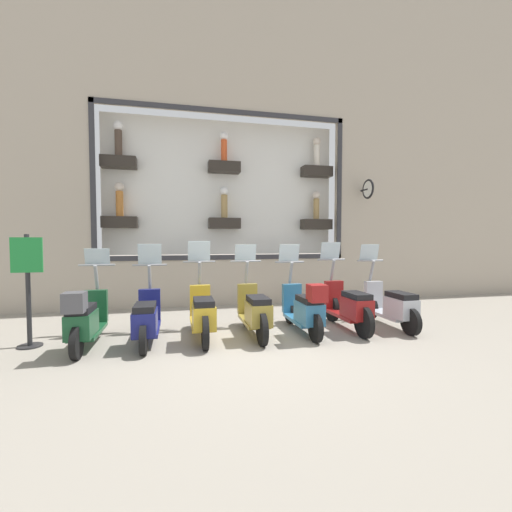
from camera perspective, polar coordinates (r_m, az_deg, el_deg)
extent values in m
plane|color=gray|center=(5.69, -0.04, -14.57)|extent=(120.00, 120.00, 0.00)
cube|color=#ADA08E|center=(9.05, -5.14, -4.26)|extent=(0.40, 6.37, 1.18)
cube|color=#2D2D33|center=(9.34, -5.08, 22.91)|extent=(0.04, 6.37, 0.12)
cube|color=#2D2D33|center=(8.78, -4.97, -0.20)|extent=(0.04, 6.37, 0.12)
cube|color=#2D2D33|center=(9.81, 13.72, 10.79)|extent=(0.04, 0.12, 3.79)
cube|color=#2D2D33|center=(9.00, -25.56, 11.34)|extent=(0.04, 0.12, 3.79)
cube|color=silver|center=(9.43, -5.50, 11.19)|extent=(0.04, 6.13, 3.55)
cube|color=#28231E|center=(9.98, 10.08, 13.66)|extent=(0.36, 0.83, 0.28)
cylinder|color=silver|center=(10.07, 10.10, 16.10)|extent=(0.16, 0.16, 0.59)
sphere|color=beige|center=(10.17, 10.12, 18.31)|extent=(0.21, 0.21, 0.21)
cube|color=#28231E|center=(9.30, -5.34, 14.50)|extent=(0.36, 0.83, 0.28)
cylinder|color=#CC4C23|center=(9.40, -5.35, 17.04)|extent=(0.16, 0.16, 0.57)
sphere|color=white|center=(9.50, -5.36, 19.31)|extent=(0.21, 0.21, 0.21)
cube|color=#28231E|center=(9.33, -21.90, 14.28)|extent=(0.36, 0.83, 0.28)
cylinder|color=#47382D|center=(9.43, -21.95, 17.00)|extent=(0.18, 0.18, 0.64)
sphere|color=white|center=(9.55, -22.00, 19.52)|extent=(0.23, 0.23, 0.23)
cube|color=#28231E|center=(9.81, 10.00, 5.22)|extent=(0.36, 0.83, 0.28)
cylinder|color=#9E7F4C|center=(9.84, 10.02, 7.71)|extent=(0.16, 0.16, 0.58)
sphere|color=beige|center=(9.88, 10.04, 9.97)|extent=(0.21, 0.21, 0.21)
cube|color=#28231E|center=(9.12, -5.29, 5.44)|extent=(0.36, 0.83, 0.28)
cylinder|color=#9E7F4C|center=(9.15, -5.31, 8.21)|extent=(0.17, 0.17, 0.61)
sphere|color=white|center=(9.20, -5.32, 10.77)|extent=(0.22, 0.22, 0.22)
cube|color=#28231E|center=(9.14, -21.73, 5.25)|extent=(0.36, 0.83, 0.28)
cylinder|color=#B26B2D|center=(9.17, -21.79, 8.06)|extent=(0.17, 0.17, 0.62)
sphere|color=beige|center=(9.23, -21.83, 10.69)|extent=(0.23, 0.23, 0.23)
cylinder|color=black|center=(9.98, 17.65, 10.44)|extent=(0.35, 0.05, 0.05)
torus|color=black|center=(9.83, 18.18, 10.55)|extent=(0.53, 0.06, 0.53)
cylinder|color=white|center=(9.83, 18.18, 10.55)|extent=(0.43, 0.03, 0.43)
cylinder|color=black|center=(7.78, 18.48, -8.14)|extent=(0.48, 0.09, 0.48)
cylinder|color=black|center=(6.72, 24.40, -9.97)|extent=(0.48, 0.09, 0.48)
cube|color=#B7BCC6|center=(7.25, 21.22, -9.10)|extent=(1.02, 0.38, 0.06)
cube|color=#B7BCC6|center=(6.90, 23.00, -7.93)|extent=(0.61, 0.35, 0.36)
cube|color=black|center=(6.87, 23.04, -6.05)|extent=(0.58, 0.31, 0.10)
cube|color=#B7BCC6|center=(7.64, 18.95, -6.09)|extent=(0.12, 0.37, 0.56)
cylinder|color=gray|center=(7.64, 18.74, -2.35)|extent=(0.20, 0.06, 0.45)
cylinder|color=gray|center=(7.68, 18.49, -0.72)|extent=(0.04, 0.61, 0.04)
cube|color=silver|center=(7.71, 18.35, 0.59)|extent=(0.09, 0.42, 0.35)
cylinder|color=black|center=(7.33, 12.51, -8.47)|extent=(0.55, 0.09, 0.55)
cylinder|color=black|center=(6.24, 17.55, -10.51)|extent=(0.55, 0.09, 0.55)
cube|color=maroon|center=(6.78, 14.82, -9.53)|extent=(1.02, 0.38, 0.06)
cube|color=maroon|center=(6.42, 16.41, -8.34)|extent=(0.61, 0.35, 0.36)
cube|color=black|center=(6.38, 16.44, -6.31)|extent=(0.58, 0.31, 0.10)
cube|color=maroon|center=(7.20, 12.82, -6.28)|extent=(0.12, 0.37, 0.56)
cylinder|color=gray|center=(7.21, 12.62, -2.32)|extent=(0.20, 0.06, 0.45)
cylinder|color=gray|center=(7.25, 12.41, -0.59)|extent=(0.04, 0.61, 0.04)
cube|color=silver|center=(7.28, 12.29, 0.86)|extent=(0.09, 0.42, 0.36)
cylinder|color=black|center=(7.03, 5.66, -9.22)|extent=(0.47, 0.09, 0.47)
cylinder|color=black|center=(5.83, 9.88, -11.76)|extent=(0.47, 0.09, 0.47)
cube|color=teal|center=(6.43, 7.57, -10.48)|extent=(1.02, 0.39, 0.06)
cube|color=teal|center=(6.04, 8.84, -9.30)|extent=(0.61, 0.35, 0.36)
cube|color=black|center=(6.00, 8.85, -7.15)|extent=(0.58, 0.31, 0.10)
cube|color=teal|center=(6.87, 5.98, -6.97)|extent=(0.12, 0.37, 0.56)
cylinder|color=gray|center=(6.87, 5.82, -2.82)|extent=(0.20, 0.06, 0.45)
cylinder|color=gray|center=(6.92, 5.64, -1.00)|extent=(0.04, 0.60, 0.04)
cube|color=silver|center=(6.95, 5.54, 0.49)|extent=(0.09, 0.42, 0.35)
cube|color=maroon|center=(5.67, 10.12, -6.11)|extent=(0.28, 0.28, 0.28)
cylinder|color=black|center=(6.78, -1.61, -9.40)|extent=(0.54, 0.09, 0.54)
cylinder|color=black|center=(5.57, 1.01, -12.09)|extent=(0.54, 0.09, 0.54)
cube|color=olive|center=(6.17, -0.43, -10.74)|extent=(1.02, 0.39, 0.06)
cube|color=olive|center=(5.77, 0.38, -9.56)|extent=(0.61, 0.35, 0.36)
cube|color=black|center=(5.73, 0.38, -7.31)|extent=(0.58, 0.31, 0.10)
cube|color=olive|center=(6.63, -1.46, -7.06)|extent=(0.12, 0.37, 0.56)
cylinder|color=gray|center=(6.63, -1.58, -2.75)|extent=(0.20, 0.06, 0.45)
cylinder|color=gray|center=(6.68, -1.70, -0.87)|extent=(0.04, 0.61, 0.04)
cube|color=silver|center=(6.72, -1.77, 0.55)|extent=(0.08, 0.42, 0.32)
cylinder|color=black|center=(6.66, -9.34, -9.63)|extent=(0.54, 0.09, 0.54)
cylinder|color=black|center=(5.43, -8.48, -12.48)|extent=(0.54, 0.09, 0.54)
cube|color=gold|center=(6.05, -8.96, -11.03)|extent=(1.02, 0.38, 0.06)
cube|color=gold|center=(5.64, -8.71, -9.86)|extent=(0.61, 0.35, 0.36)
cube|color=black|center=(5.59, -8.72, -7.56)|extent=(0.58, 0.31, 0.10)
cube|color=gold|center=(6.52, -9.31, -7.25)|extent=(0.12, 0.37, 0.56)
cylinder|color=gray|center=(6.52, -9.38, -2.86)|extent=(0.20, 0.06, 0.45)
cylinder|color=gray|center=(6.57, -9.44, -0.95)|extent=(0.04, 0.60, 0.04)
cube|color=silver|center=(6.60, -9.47, 0.78)|extent=(0.10, 0.42, 0.39)
cylinder|color=black|center=(6.72, -17.17, -10.04)|extent=(0.44, 0.09, 0.44)
cylinder|color=black|center=(5.42, -18.25, -13.17)|extent=(0.44, 0.09, 0.44)
cube|color=navy|center=(6.07, -17.65, -11.54)|extent=(1.02, 0.38, 0.06)
cube|color=navy|center=(5.66, -18.00, -10.40)|extent=(0.61, 0.35, 0.36)
cube|color=black|center=(5.61, -18.04, -8.11)|extent=(0.58, 0.31, 0.10)
cube|color=navy|center=(6.53, -17.30, -7.73)|extent=(0.12, 0.37, 0.56)
cylinder|color=gray|center=(6.53, -17.31, -3.35)|extent=(0.20, 0.06, 0.45)
cylinder|color=gray|center=(6.58, -17.29, -1.43)|extent=(0.04, 0.61, 0.04)
cube|color=silver|center=(6.61, -17.29, 0.27)|extent=(0.10, 0.42, 0.38)
cylinder|color=black|center=(6.83, -24.86, -9.84)|extent=(0.47, 0.09, 0.47)
cylinder|color=black|center=(5.58, -27.73, -12.72)|extent=(0.47, 0.09, 0.47)
cube|color=#19512D|center=(6.20, -26.14, -11.24)|extent=(1.02, 0.38, 0.06)
cube|color=#19512D|center=(5.80, -27.04, -10.10)|extent=(0.61, 0.35, 0.36)
cube|color=black|center=(5.76, -27.09, -7.86)|extent=(0.58, 0.31, 0.10)
cube|color=#19512D|center=(6.66, -25.12, -7.55)|extent=(0.12, 0.37, 0.56)
cylinder|color=gray|center=(6.66, -25.08, -3.25)|extent=(0.20, 0.06, 0.45)
cylinder|color=gray|center=(6.71, -24.99, -1.37)|extent=(0.04, 0.61, 0.04)
cube|color=silver|center=(6.74, -24.95, -0.09)|extent=(0.08, 0.42, 0.29)
cube|color=#4C4C51|center=(5.41, -28.00, -6.83)|extent=(0.28, 0.28, 0.28)
cylinder|color=#232326|center=(6.64, -33.50, -12.39)|extent=(0.36, 0.36, 0.02)
cylinder|color=#232326|center=(6.47, -33.71, -4.85)|extent=(0.07, 0.07, 1.78)
cube|color=#1E8438|center=(6.41, -33.91, 0.14)|extent=(0.03, 0.45, 0.55)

